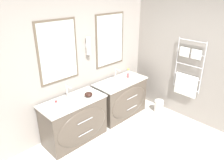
{
  "coord_description": "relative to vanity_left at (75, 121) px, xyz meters",
  "views": [
    {
      "loc": [
        -2.17,
        -1.23,
        2.61
      ],
      "look_at": [
        0.35,
        1.34,
        1.04
      ],
      "focal_mm": 35.0,
      "sensor_mm": 36.0,
      "label": 1
    }
  ],
  "objects": [
    {
      "name": "vanity_left",
      "position": [
        0.0,
        0.0,
        0.0
      ],
      "size": [
        1.14,
        0.61,
        0.79
      ],
      "color": "#4C4238",
      "rests_on": "ground_plane"
    },
    {
      "name": "toiletry_bottle",
      "position": [
        -0.36,
        -0.06,
        0.47
      ],
      "size": [
        0.07,
        0.07,
        0.17
      ],
      "color": "silver",
      "rests_on": "vanity_left"
    },
    {
      "name": "flower_vase",
      "position": [
        1.44,
        0.05,
        0.48
      ],
      "size": [
        0.05,
        0.05,
        0.21
      ],
      "color": "#CC4C51",
      "rests_on": "vanity_right"
    },
    {
      "name": "wall_back",
      "position": [
        0.36,
        0.39,
        0.91
      ],
      "size": [
        5.17,
        0.16,
        2.6
      ],
      "color": "gray",
      "rests_on": "ground_plane"
    },
    {
      "name": "faucet_left",
      "position": [
        0.0,
        0.16,
        0.51
      ],
      "size": [
        0.17,
        0.14,
        0.23
      ],
      "color": "silver",
      "rests_on": "vanity_left"
    },
    {
      "name": "vanity_right",
      "position": [
        1.2,
        0.0,
        0.0
      ],
      "size": [
        1.14,
        0.61,
        0.79
      ],
      "color": "#4C4238",
      "rests_on": "ground_plane"
    },
    {
      "name": "faucet_right",
      "position": [
        1.2,
        0.16,
        0.51
      ],
      "size": [
        0.17,
        0.14,
        0.23
      ],
      "color": "silver",
      "rests_on": "vanity_right"
    },
    {
      "name": "waste_bin",
      "position": [
        1.88,
        -0.5,
        -0.26
      ],
      "size": [
        0.2,
        0.2,
        0.27
      ],
      "color": "silver",
      "rests_on": "ground_plane"
    },
    {
      "name": "amenity_bowl",
      "position": [
        0.29,
        -0.04,
        0.44
      ],
      "size": [
        0.14,
        0.14,
        0.09
      ],
      "color": "black",
      "rests_on": "vanity_left"
    },
    {
      "name": "wall_right",
      "position": [
        2.16,
        -0.7,
        0.89
      ],
      "size": [
        0.13,
        3.88,
        2.6
      ],
      "color": "gray",
      "rests_on": "ground_plane"
    }
  ]
}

